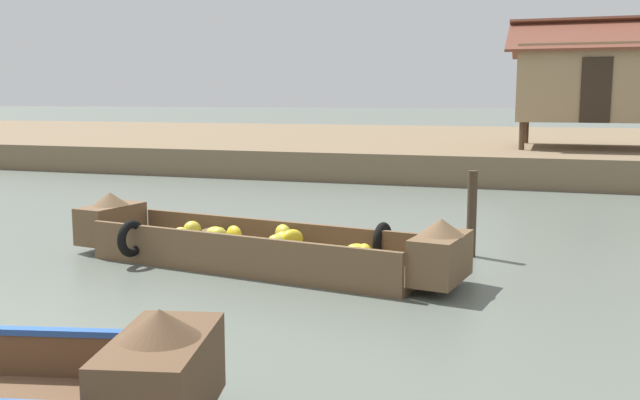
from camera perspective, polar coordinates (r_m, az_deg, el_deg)
ground_plane at (r=14.82m, az=-1.89°, el=-0.70°), size 300.00×300.00×0.00m
riverbank_strip at (r=28.86m, az=8.25°, el=4.40°), size 160.00×20.00×0.81m
banana_boat at (r=9.73m, az=-5.22°, el=-3.70°), size 5.85×1.93×0.88m
stilt_house_left at (r=22.86m, az=21.25°, el=8.94°), size 4.96×4.07×3.85m
mooring_post at (r=10.51m, az=12.18°, el=-1.10°), size 0.14×0.14×1.26m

